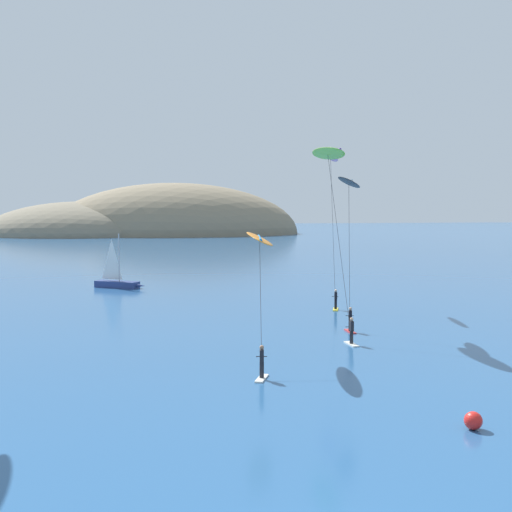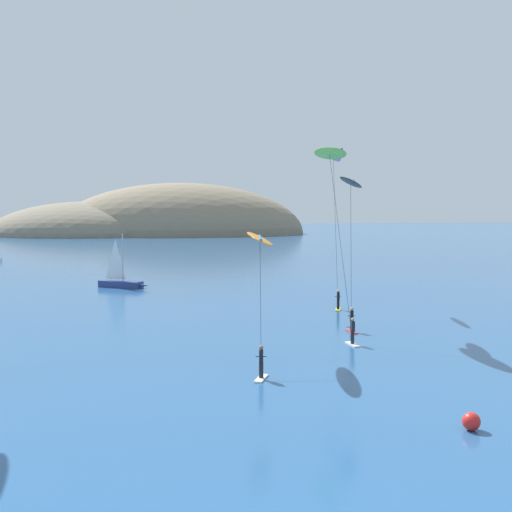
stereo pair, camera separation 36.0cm
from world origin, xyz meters
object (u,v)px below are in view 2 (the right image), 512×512
(sailboat_near, at_px, (123,282))
(kitesurfer_orange, at_px, (260,247))
(marker_buoy, at_px, (471,421))
(kitesurfer_lime, at_px, (331,164))
(kitesurfer_black, at_px, (351,193))
(kitesurfer_pink, at_px, (334,168))

(sailboat_near, distance_m, kitesurfer_orange, 34.95)
(kitesurfer_orange, relative_size, marker_buoy, 11.83)
(kitesurfer_lime, xyz_separation_m, kitesurfer_black, (1.63, 0.61, -2.02))
(sailboat_near, height_order, kitesurfer_orange, kitesurfer_orange)
(kitesurfer_black, bearing_deg, kitesurfer_orange, -133.21)
(sailboat_near, distance_m, marker_buoy, 48.49)
(kitesurfer_pink, xyz_separation_m, kitesurfer_orange, (-9.64, -19.25, -5.54))
(marker_buoy, bearing_deg, kitesurfer_pink, 83.70)
(sailboat_near, bearing_deg, kitesurfer_orange, -74.54)
(kitesurfer_black, distance_m, marker_buoy, 23.01)
(kitesurfer_orange, distance_m, marker_buoy, 15.37)
(kitesurfer_orange, bearing_deg, kitesurfer_lime, 51.26)
(kitesurfer_lime, bearing_deg, kitesurfer_black, 20.61)
(sailboat_near, distance_m, kitesurfer_lime, 31.72)
(kitesurfer_pink, bearing_deg, sailboat_near, 143.40)
(kitesurfer_orange, xyz_separation_m, marker_buoy, (6.11, -12.78, -5.97))
(sailboat_near, height_order, marker_buoy, sailboat_near)
(sailboat_near, relative_size, kitesurfer_orange, 0.69)
(kitesurfer_pink, bearing_deg, marker_buoy, -96.30)
(kitesurfer_lime, bearing_deg, kitesurfer_pink, 73.26)
(kitesurfer_black, distance_m, kitesurfer_pink, 11.37)
(kitesurfer_lime, bearing_deg, marker_buoy, -90.16)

